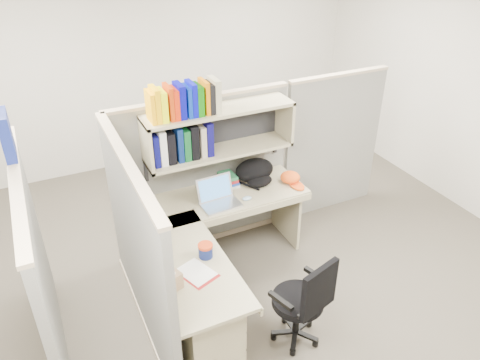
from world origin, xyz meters
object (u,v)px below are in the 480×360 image
task_chair (301,313)px  backpack (257,172)px  snack_canister (206,250)px  laptop (220,194)px  desk (212,291)px

task_chair → backpack: bearing=77.9°
snack_canister → laptop: bearing=57.5°
desk → snack_canister: size_ratio=14.70×
laptop → task_chair: laptop is taller
backpack → snack_canister: 1.22m
backpack → desk: bearing=-143.7°
desk → backpack: size_ratio=4.41×
backpack → task_chair: (-0.29, -1.34, -0.54)m
desk → backpack: bearing=46.8°
desk → snack_canister: (-0.01, 0.09, 0.35)m
desk → laptop: laptop is taller
backpack → snack_canister: size_ratio=3.34×
backpack → snack_canister: (-0.88, -0.84, -0.06)m
snack_canister → backpack: bearing=43.5°
laptop → task_chair: 1.26m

